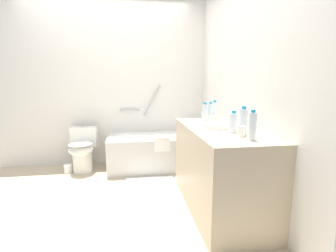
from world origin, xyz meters
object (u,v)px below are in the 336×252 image
(water_bottle_0, at_px, (252,126))
(sink_basin, at_px, (216,126))
(bath_mat, at_px, (150,182))
(water_bottle_3, at_px, (243,122))
(water_bottle_4, at_px, (214,112))
(water_bottle_5, at_px, (205,112))
(drinking_glass_2, at_px, (204,116))
(water_bottle_1, at_px, (233,123))
(drinking_glass_1, at_px, (241,131))
(toilet_paper_roll, at_px, (68,169))
(toilet, at_px, (82,150))
(water_bottle_2, at_px, (211,112))
(drinking_glass_0, at_px, (212,120))
(sink_faucet, at_px, (233,124))
(bathtub, at_px, (158,150))

(water_bottle_0, bearing_deg, sink_basin, 98.80)
(water_bottle_0, relative_size, bath_mat, 0.38)
(water_bottle_3, height_order, water_bottle_4, water_bottle_4)
(sink_basin, bearing_deg, water_bottle_5, 87.61)
(water_bottle_0, xyz_separation_m, water_bottle_3, (0.02, 0.19, 0.00))
(sink_basin, height_order, drinking_glass_2, drinking_glass_2)
(water_bottle_1, relative_size, drinking_glass_1, 2.13)
(drinking_glass_2, distance_m, toilet_paper_roll, 2.10)
(water_bottle_4, height_order, water_bottle_5, water_bottle_4)
(toilet, relative_size, water_bottle_4, 2.54)
(water_bottle_1, distance_m, toilet_paper_roll, 2.52)
(sink_basin, distance_m, water_bottle_2, 0.52)
(water_bottle_5, distance_m, toilet_paper_roll, 2.14)
(sink_basin, xyz_separation_m, drinking_glass_2, (0.06, 0.59, 0.02))
(water_bottle_2, bearing_deg, toilet_paper_roll, 158.56)
(drinking_glass_2, bearing_deg, drinking_glass_0, -93.04)
(water_bottle_1, distance_m, water_bottle_5, 0.71)
(drinking_glass_0, xyz_separation_m, bath_mat, (-0.65, 0.48, -0.88))
(water_bottle_3, xyz_separation_m, bath_mat, (-0.72, 1.08, -0.95))
(water_bottle_0, height_order, water_bottle_3, water_bottle_3)
(sink_faucet, distance_m, water_bottle_2, 0.51)
(water_bottle_1, xyz_separation_m, drinking_glass_2, (-0.01, 0.85, -0.05))
(water_bottle_5, height_order, drinking_glass_0, water_bottle_5)
(water_bottle_0, bearing_deg, water_bottle_3, 84.49)
(water_bottle_4, distance_m, bath_mat, 1.25)
(drinking_glass_1, bearing_deg, toilet, 133.01)
(bathtub, distance_m, drinking_glass_1, 1.88)
(toilet, xyz_separation_m, sink_basin, (1.56, -1.30, 0.54))
(sink_faucet, height_order, water_bottle_2, water_bottle_2)
(water_bottle_1, height_order, drinking_glass_2, water_bottle_1)
(water_bottle_2, bearing_deg, water_bottle_0, -91.16)
(drinking_glass_2, bearing_deg, bathtub, 127.03)
(water_bottle_0, distance_m, water_bottle_2, 1.06)
(water_bottle_4, bearing_deg, water_bottle_5, 115.07)
(water_bottle_5, distance_m, drinking_glass_2, 0.15)
(bathtub, bearing_deg, drinking_glass_1, -73.24)
(toilet, height_order, water_bottle_0, water_bottle_0)
(bath_mat, bearing_deg, toilet_paper_roll, 155.33)
(drinking_glass_1, bearing_deg, bathtub, 106.76)
(water_bottle_1, relative_size, water_bottle_4, 0.79)
(bathtub, bearing_deg, toilet, 178.29)
(toilet, distance_m, sink_basin, 2.10)
(water_bottle_3, height_order, bath_mat, water_bottle_3)
(water_bottle_5, bearing_deg, water_bottle_3, -83.93)
(water_bottle_4, height_order, bath_mat, water_bottle_4)
(water_bottle_0, distance_m, toilet_paper_roll, 2.73)
(bathtub, relative_size, water_bottle_5, 6.71)
(water_bottle_2, distance_m, drinking_glass_0, 0.29)
(water_bottle_2, xyz_separation_m, drinking_glass_1, (-0.05, -0.94, -0.06))
(bathtub, height_order, water_bottle_0, bathtub)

